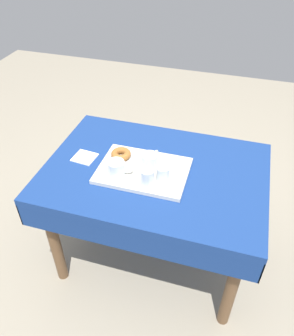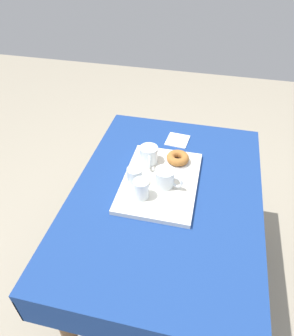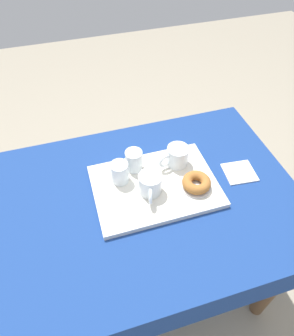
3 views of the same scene
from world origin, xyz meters
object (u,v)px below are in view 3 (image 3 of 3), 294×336
serving_tray (155,186)px  tea_mug_left (150,184)px  water_glass_near (120,173)px  donut_plate_left (196,186)px  sugar_donut_left (196,182)px  tea_mug_right (177,156)px  paper_napkin (239,172)px  dining_table (145,214)px  water_glass_far (134,161)px

serving_tray → tea_mug_left: tea_mug_left is taller
water_glass_near → donut_plate_left: size_ratio=0.76×
tea_mug_left → sugar_donut_left: 0.17m
tea_mug_left → serving_tray: bearing=42.3°
tea_mug_right → donut_plate_left: bearing=-78.7°
sugar_donut_left → paper_napkin: 0.21m
dining_table → water_glass_near: 0.20m
tea_mug_left → tea_mug_right: (0.14, 0.11, 0.00)m
donut_plate_left → serving_tray: bearing=158.6°
serving_tray → tea_mug_left: size_ratio=3.63×
serving_tray → tea_mug_left: (-0.03, -0.03, 0.05)m
serving_tray → tea_mug_right: size_ratio=3.61×
dining_table → tea_mug_right: bearing=34.7°
serving_tray → paper_napkin: size_ratio=3.87×
water_glass_near → paper_napkin: (0.47, -0.08, -0.06)m
water_glass_near → sugar_donut_left: bearing=-23.6°
tea_mug_right → donut_plate_left: (0.03, -0.14, -0.04)m
tea_mug_left → donut_plate_left: tea_mug_left is taller
dining_table → tea_mug_right: (0.17, 0.12, 0.17)m
dining_table → tea_mug_left: bearing=25.0°
water_glass_far → paper_napkin: bearing=-17.9°
tea_mug_left → water_glass_far: bearing=101.8°
serving_tray → donut_plate_left: size_ratio=4.10×
tea_mug_left → tea_mug_right: same height
water_glass_near → water_glass_far: 0.08m
tea_mug_left → water_glass_near: 0.13m
sugar_donut_left → tea_mug_right: bearing=101.3°
tea_mug_right → dining_table: bearing=-145.3°
serving_tray → paper_napkin: serving_tray is taller
dining_table → paper_napkin: paper_napkin is taller
water_glass_far → donut_plate_left: 0.26m
sugar_donut_left → tea_mug_left: bearing=169.8°
paper_napkin → tea_mug_right: bearing=155.6°
water_glass_far → sugar_donut_left: water_glass_far is taller
tea_mug_right → donut_plate_left: 0.14m
sugar_donut_left → donut_plate_left: bearing=0.0°
water_glass_near → dining_table: bearing=-55.1°
serving_tray → donut_plate_left: bearing=-21.4°
serving_tray → tea_mug_right: (0.12, 0.08, 0.05)m
tea_mug_right → paper_napkin: size_ratio=1.07×
tea_mug_right → donut_plate_left: size_ratio=1.14×
dining_table → paper_napkin: size_ratio=9.78×
serving_tray → paper_napkin: (0.35, -0.03, -0.01)m
tea_mug_left → water_glass_far: size_ratio=1.48×
tea_mug_left → water_glass_near: bearing=137.7°
donut_plate_left → tea_mug_right: bearing=101.3°
dining_table → water_glass_far: size_ratio=13.58×
water_glass_far → sugar_donut_left: (0.20, -0.16, -0.01)m
water_glass_far → paper_napkin: (0.40, -0.13, -0.06)m
paper_napkin → dining_table: bearing=-178.3°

